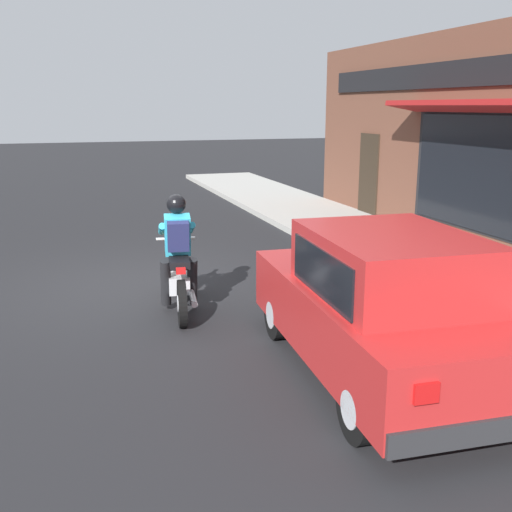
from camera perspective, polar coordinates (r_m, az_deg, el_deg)
name	(u,v)px	position (r m, az deg, el deg)	size (l,w,h in m)	color
ground_plane	(140,285)	(9.68, -10.94, -2.71)	(80.00, 80.00, 0.00)	black
sidewalk_curb	(340,226)	(13.90, 7.96, 2.82)	(2.60, 22.00, 0.14)	#ADAAA3
storefront_building	(465,140)	(12.56, 19.27, 10.37)	(1.25, 11.85, 4.20)	brown
motorcycle_with_rider	(178,262)	(8.26, -7.42, -0.62)	(0.63, 2.01, 1.62)	black
car_hatchback	(380,306)	(6.28, 11.76, -4.70)	(1.88, 3.88, 1.57)	black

